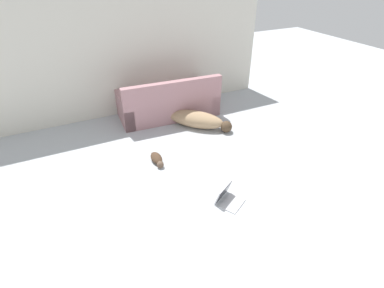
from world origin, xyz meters
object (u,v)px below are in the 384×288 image
dog (197,120)px  cat (157,159)px  couch (169,104)px  laptop_open (227,197)px

dog → cat: bearing=-98.3°
dog → couch: bearing=161.6°
couch → laptop_open: couch is taller
couch → dog: bearing=118.1°
couch → cat: 1.76m
couch → laptop_open: bearing=87.9°
dog → cat: (-1.17, -0.81, -0.09)m
cat → couch: bearing=152.7°
dog → laptop_open: bearing=-58.9°
couch → laptop_open: (-0.28, -2.85, -0.20)m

